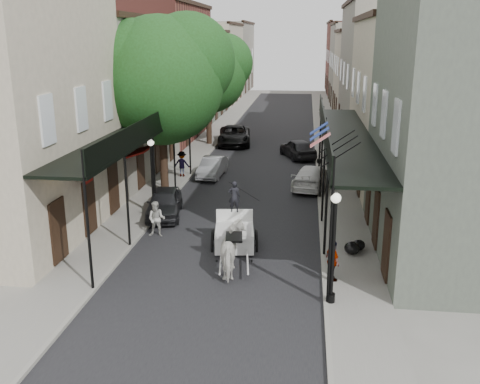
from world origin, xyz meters
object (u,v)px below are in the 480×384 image
(lamppost_right_near, at_px, (333,247))
(carriage, at_px, (234,218))
(car_right_near, at_px, (313,177))
(tree_near, at_px, (169,75))
(lamppost_left, at_px, (152,176))
(horse, at_px, (234,250))
(pedestrian_sidewalk_left, at_px, (182,164))
(car_left_near, at_px, (164,203))
(tree_far, at_px, (213,71))
(pedestrian_walking, at_px, (157,219))
(car_right_far, at_px, (298,148))
(lamppost_right_far, at_px, (320,135))
(car_left_mid, at_px, (212,167))
(car_left_far, at_px, (234,135))
(pedestrian_sidewalk_right, at_px, (333,261))

(lamppost_right_near, height_order, carriage, lamppost_right_near)
(car_right_near, bearing_deg, tree_near, 25.13)
(lamppost_left, bearing_deg, horse, -51.46)
(pedestrian_sidewalk_left, xyz_separation_m, car_left_near, (0.79, -7.24, -0.23))
(lamppost_right_near, xyz_separation_m, car_right_near, (-0.50, 14.12, -1.39))
(tree_far, bearing_deg, pedestrian_walking, -87.19)
(tree_far, relative_size, car_right_far, 2.09)
(lamppost_right_near, height_order, lamppost_right_far, same)
(horse, distance_m, carriage, 2.88)
(tree_near, relative_size, lamppost_right_far, 2.60)
(lamppost_left, bearing_deg, carriage, -35.36)
(lamppost_right_far, distance_m, car_left_mid, 7.94)
(lamppost_right_near, bearing_deg, pedestrian_walking, 143.53)
(carriage, xyz_separation_m, car_left_far, (-2.88, 21.49, -0.44))
(lamppost_right_far, bearing_deg, car_right_near, -94.86)
(tree_far, bearing_deg, car_left_mid, -80.82)
(pedestrian_sidewalk_left, xyz_separation_m, car_right_near, (7.99, -1.27, -0.25))
(lamppost_left, xyz_separation_m, car_left_mid, (1.50, 8.00, -1.45))
(lamppost_right_near, relative_size, car_left_far, 0.68)
(lamppost_right_near, relative_size, lamppost_right_far, 1.00)
(car_left_near, xyz_separation_m, car_left_far, (1.00, 18.23, 0.08))
(tree_near, relative_size, tree_far, 1.12)
(carriage, bearing_deg, tree_near, 114.29)
(tree_near, distance_m, tree_far, 14.02)
(tree_near, bearing_deg, pedestrian_sidewalk_right, -51.50)
(lamppost_right_far, distance_m, car_left_far, 9.34)
(horse, bearing_deg, lamppost_left, -58.73)
(car_left_mid, relative_size, car_left_far, 0.68)
(lamppost_left, xyz_separation_m, horse, (4.74, -5.95, -1.13))
(tree_near, height_order, lamppost_right_near, tree_near)
(horse, xyz_separation_m, pedestrian_sidewalk_right, (3.56, -0.43, -0.05))
(tree_near, xyz_separation_m, pedestrian_sidewalk_right, (8.40, -10.56, -5.62))
(lamppost_right_far, height_order, car_right_near, lamppost_right_far)
(horse, xyz_separation_m, car_left_mid, (-3.24, 13.95, -0.32))
(horse, xyz_separation_m, car_left_far, (-3.24, 24.33, -0.17))
(car_right_far, bearing_deg, pedestrian_sidewalk_right, 72.82)
(pedestrian_sidewalk_right, height_order, car_right_far, pedestrian_sidewalk_right)
(car_right_far, bearing_deg, lamppost_right_far, 104.77)
(pedestrian_sidewalk_right, height_order, car_left_far, pedestrian_sidewalk_right)
(car_left_near, xyz_separation_m, car_right_near, (7.20, 5.97, -0.02))
(car_right_far, bearing_deg, pedestrian_sidewalk_left, 21.84)
(lamppost_left, xyz_separation_m, car_left_near, (0.50, 0.15, -1.37))
(lamppost_right_near, distance_m, car_right_far, 22.12)
(carriage, distance_m, car_right_far, 17.30)
(lamppost_left, distance_m, car_left_mid, 8.27)
(tree_far, xyz_separation_m, lamppost_left, (0.15, -18.18, -3.79))
(horse, distance_m, car_left_near, 7.44)
(pedestrian_sidewalk_left, height_order, car_left_near, pedestrian_sidewalk_left)
(horse, bearing_deg, pedestrian_sidewalk_left, -76.63)
(lamppost_left, relative_size, car_left_far, 0.68)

